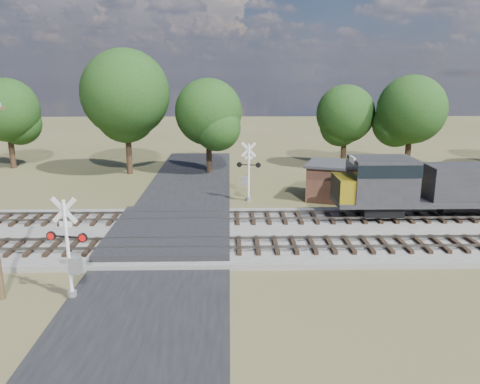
{
  "coord_description": "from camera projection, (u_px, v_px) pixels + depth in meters",
  "views": [
    {
      "loc": [
        3.53,
        -25.87,
        9.46
      ],
      "look_at": [
        4.15,
        2.0,
        2.36
      ],
      "focal_mm": 35.0,
      "sensor_mm": 36.0,
      "label": 1
    }
  ],
  "objects": [
    {
      "name": "crossing_panel",
      "position": [
        171.0,
        232.0,
        27.73
      ],
      "size": [
        7.0,
        9.0,
        0.62
      ],
      "primitive_type": "cube",
      "color": "#262628",
      "rests_on": "ground"
    },
    {
      "name": "track_far",
      "position": [
        224.0,
        217.0,
        30.19
      ],
      "size": [
        140.0,
        2.6,
        0.33
      ],
      "color": "black",
      "rests_on": "ballast_bed"
    },
    {
      "name": "track_near",
      "position": [
        223.0,
        245.0,
        25.35
      ],
      "size": [
        140.0,
        2.6,
        0.33
      ],
      "color": "black",
      "rests_on": "ballast_bed"
    },
    {
      "name": "crossing_signal_far",
      "position": [
        247.0,
        177.0,
        35.19
      ],
      "size": [
        1.82,
        0.45,
        4.53
      ],
      "rotation": [
        0.0,
        0.0,
        2.98
      ],
      "color": "silver",
      "rests_on": "ground"
    },
    {
      "name": "ground",
      "position": [
        170.0,
        240.0,
        27.32
      ],
      "size": [
        160.0,
        160.0,
        0.0
      ],
      "primitive_type": "plane",
      "color": "#454826",
      "rests_on": "ground"
    },
    {
      "name": "ballast_bed",
      "position": [
        338.0,
        233.0,
        27.98
      ],
      "size": [
        140.0,
        10.0,
        0.3
      ],
      "primitive_type": "cube",
      "color": "gray",
      "rests_on": "ground"
    },
    {
      "name": "treeline",
      "position": [
        282.0,
        106.0,
        45.02
      ],
      "size": [
        80.13,
        10.41,
        11.74
      ],
      "color": "black",
      "rests_on": "ground"
    },
    {
      "name": "road",
      "position": [
        170.0,
        239.0,
        27.31
      ],
      "size": [
        7.0,
        60.0,
        0.08
      ],
      "primitive_type": "cube",
      "color": "black",
      "rests_on": "ground"
    },
    {
      "name": "equipment_shed",
      "position": [
        335.0,
        181.0,
        35.96
      ],
      "size": [
        5.32,
        5.32,
        2.83
      ],
      "rotation": [
        0.0,
        0.0,
        -0.35
      ],
      "color": "#4E2D21",
      "rests_on": "ground"
    },
    {
      "name": "crossing_signal_near",
      "position": [
        71.0,
        257.0,
        19.8
      ],
      "size": [
        1.81,
        0.48,
        4.53
      ],
      "rotation": [
        0.0,
        0.0,
        -0.19
      ],
      "color": "silver",
      "rests_on": "ground"
    }
  ]
}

